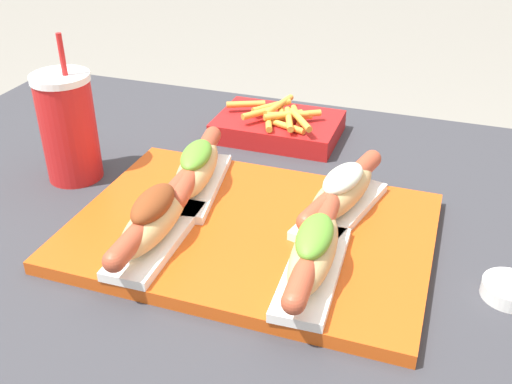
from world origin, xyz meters
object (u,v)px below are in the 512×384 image
Objects in this scene: hot_dog_0 at (155,220)px; fries_basket at (279,126)px; serving_tray at (251,231)px; hot_dog_1 at (314,252)px; sauce_bowl at (510,289)px; hot_dog_3 at (342,193)px; hot_dog_2 at (197,169)px; drink_cup at (68,127)px.

fries_basket is (0.04, 0.38, -0.03)m from hot_dog_0.
serving_tray is 0.13m from hot_dog_1.
hot_dog_3 is at bearing 159.33° from sauce_bowl.
serving_tray and sauce_bowl have the same top height.
sauce_bowl is at bearing -10.66° from hot_dog_2.
sauce_bowl is 0.50m from fries_basket.
hot_dog_2 is 0.97× the size of drink_cup.
fries_basket is at bearing 139.38° from sauce_bowl.
drink_cup is (-0.63, 0.08, 0.07)m from sauce_bowl.
serving_tray is 2.13× the size of hot_dog_3.
sauce_bowl is at bearing 15.28° from hot_dog_1.
hot_dog_0 is 0.98× the size of drink_cup.
sauce_bowl is at bearing -40.62° from fries_basket.
drink_cup reaches higher than hot_dog_1.
hot_dog_2 is at bearing -179.60° from hot_dog_3.
drink_cup is (-0.42, 0.00, 0.03)m from hot_dog_3.
hot_dog_2 is 0.21m from drink_cup.
fries_basket is (-0.06, 0.31, 0.01)m from serving_tray.
drink_cup is at bearing 179.48° from hot_dog_2.
hot_dog_3 reaches higher than fries_basket.
fries_basket reaches higher than serving_tray.
serving_tray is 0.13m from hot_dog_0.
hot_dog_1 is at bearing -36.15° from serving_tray.
hot_dog_2 and hot_dog_3 have the same top height.
hot_dog_1 is 0.25m from hot_dog_2.
hot_dog_1 reaches higher than sauce_bowl.
hot_dog_1 is at bearing -18.77° from drink_cup.
serving_tray is at bearing -147.68° from hot_dog_3.
drink_cup is at bearing 168.01° from serving_tray.
hot_dog_0 is at bearing -33.34° from drink_cup.
hot_dog_3 is 0.42m from drink_cup.
serving_tray is 2.08× the size of hot_dog_1.
hot_dog_1 is 0.23m from sauce_bowl.
hot_dog_2 is 1.01× the size of hot_dog_3.
hot_dog_0 is at bearing -145.36° from hot_dog_3.
sauce_bowl is (0.22, -0.08, -0.04)m from hot_dog_3.
hot_dog_1 is 1.02× the size of hot_dog_3.
drink_cup is (-0.31, 0.07, 0.07)m from serving_tray.
hot_dog_1 is at bearing -0.08° from hot_dog_0.
hot_dog_2 is at bearing 169.34° from sauce_bowl.
hot_dog_3 is at bearing -56.17° from fries_basket.
hot_dog_0 is at bearing 179.92° from hot_dog_1.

